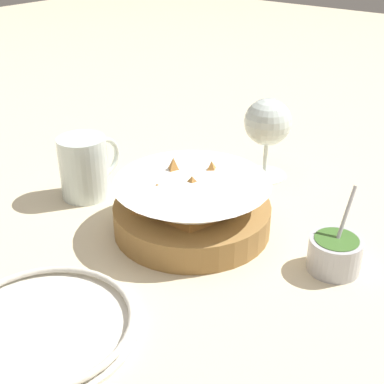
{
  "coord_description": "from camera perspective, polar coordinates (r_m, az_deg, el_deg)",
  "views": [
    {
      "loc": [
        -0.48,
        -0.4,
        0.41
      ],
      "look_at": [
        0.04,
        0.02,
        0.06
      ],
      "focal_mm": 50.0,
      "sensor_mm": 36.0,
      "label": 1
    }
  ],
  "objects": [
    {
      "name": "beer_mug",
      "position": [
        0.87,
        -11.36,
        2.41
      ],
      "size": [
        0.12,
        0.08,
        0.1
      ],
      "color": "silver",
      "rests_on": "ground_plane"
    },
    {
      "name": "food_basket",
      "position": [
        0.77,
        -0.13,
        -1.64
      ],
      "size": [
        0.23,
        0.23,
        0.1
      ],
      "color": "olive",
      "rests_on": "ground_plane"
    },
    {
      "name": "sauce_cup",
      "position": [
        0.71,
        15.0,
        -6.24
      ],
      "size": [
        0.07,
        0.07,
        0.11
      ],
      "color": "#B7B7BC",
      "rests_on": "ground_plane"
    },
    {
      "name": "wine_glass",
      "position": [
        0.91,
        8.07,
        7.11
      ],
      "size": [
        0.08,
        0.08,
        0.14
      ],
      "color": "silver",
      "rests_on": "ground_plane"
    },
    {
      "name": "ground_plane",
      "position": [
        0.75,
        -0.68,
        -5.66
      ],
      "size": [
        4.0,
        4.0,
        0.0
      ],
      "primitive_type": "plane",
      "color": "beige"
    },
    {
      "name": "side_plate",
      "position": [
        0.63,
        -15.66,
        -13.51
      ],
      "size": [
        0.22,
        0.22,
        0.01
      ],
      "color": "silver",
      "rests_on": "ground_plane"
    }
  ]
}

